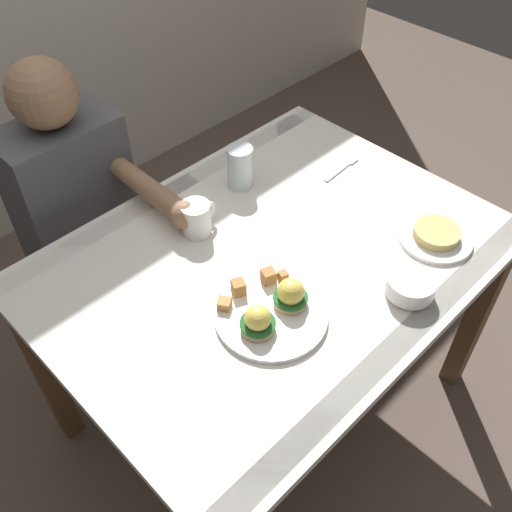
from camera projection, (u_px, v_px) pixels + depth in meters
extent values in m
plane|color=brown|center=(268.00, 401.00, 2.03)|extent=(6.00, 6.00, 0.00)
cube|color=white|center=(272.00, 259.00, 1.51)|extent=(1.20, 0.90, 0.03)
cube|color=#B23838|center=(398.00, 344.00, 1.30)|extent=(1.20, 0.06, 0.00)
cube|color=#B23838|center=(176.00, 188.00, 1.70)|extent=(1.20, 0.06, 0.00)
cube|color=brown|center=(477.00, 315.00, 1.85)|extent=(0.06, 0.06, 0.71)
cube|color=brown|center=(45.00, 370.00, 1.70)|extent=(0.06, 0.06, 0.71)
cube|color=brown|center=(294.00, 202.00, 2.25)|extent=(0.06, 0.06, 0.71)
cylinder|color=white|center=(271.00, 315.00, 1.35)|extent=(0.27, 0.27, 0.01)
cylinder|color=tan|center=(258.00, 327.00, 1.31)|extent=(0.08, 0.08, 0.02)
cylinder|color=#236028|center=(258.00, 323.00, 1.30)|extent=(0.08, 0.08, 0.01)
sphere|color=#F7DB56|center=(258.00, 318.00, 1.28)|extent=(0.06, 0.06, 0.06)
cylinder|color=tan|center=(290.00, 301.00, 1.36)|extent=(0.08, 0.08, 0.02)
cylinder|color=#236028|center=(290.00, 297.00, 1.35)|extent=(0.08, 0.08, 0.01)
sphere|color=#F7DB56|center=(291.00, 292.00, 1.34)|extent=(0.07, 0.07, 0.07)
cube|color=#B77A42|center=(283.00, 276.00, 1.41)|extent=(0.03, 0.03, 0.03)
cube|color=#B77A42|center=(239.00, 287.00, 1.38)|extent=(0.04, 0.04, 0.04)
cube|color=#B77A42|center=(268.00, 276.00, 1.41)|extent=(0.04, 0.04, 0.04)
cube|color=tan|center=(224.00, 304.00, 1.35)|extent=(0.04, 0.04, 0.02)
cylinder|color=white|center=(408.00, 293.00, 1.40)|extent=(0.10, 0.10, 0.01)
cylinder|color=white|center=(411.00, 285.00, 1.38)|extent=(0.12, 0.12, 0.04)
cube|color=#F4A85B|center=(404.00, 291.00, 1.36)|extent=(0.03, 0.03, 0.02)
cube|color=#B7E093|center=(410.00, 292.00, 1.36)|extent=(0.03, 0.03, 0.02)
cube|color=#B7E093|center=(411.00, 286.00, 1.37)|extent=(0.03, 0.03, 0.02)
cube|color=#F4A85B|center=(411.00, 286.00, 1.38)|extent=(0.04, 0.04, 0.02)
cube|color=#B7E093|center=(406.00, 276.00, 1.40)|extent=(0.03, 0.03, 0.03)
cube|color=#F4DB66|center=(416.00, 291.00, 1.37)|extent=(0.03, 0.03, 0.02)
cylinder|color=white|center=(196.00, 219.00, 1.53)|extent=(0.08, 0.08, 0.09)
cylinder|color=black|center=(195.00, 207.00, 1.50)|extent=(0.07, 0.07, 0.01)
torus|color=white|center=(208.00, 211.00, 1.55)|extent=(0.06, 0.02, 0.06)
cube|color=silver|center=(337.00, 172.00, 1.75)|extent=(0.12, 0.02, 0.00)
cube|color=silver|center=(352.00, 161.00, 1.79)|extent=(0.04, 0.03, 0.00)
cylinder|color=silver|center=(240.00, 167.00, 1.66)|extent=(0.08, 0.08, 0.13)
cylinder|color=silver|center=(240.00, 173.00, 1.68)|extent=(0.07, 0.07, 0.08)
cylinder|color=white|center=(435.00, 238.00, 1.54)|extent=(0.20, 0.20, 0.01)
cylinder|color=#DBBC70|center=(437.00, 233.00, 1.53)|extent=(0.12, 0.12, 0.02)
cylinder|color=#33333D|center=(97.00, 327.00, 1.98)|extent=(0.11, 0.11, 0.45)
cylinder|color=#33333D|center=(139.00, 299.00, 2.07)|extent=(0.11, 0.11, 0.45)
cube|color=#4C4C51|center=(73.00, 196.00, 1.73)|extent=(0.34, 0.20, 0.50)
sphere|color=#936B4C|center=(42.00, 94.00, 1.49)|extent=(0.19, 0.19, 0.19)
cylinder|color=#936B4C|center=(150.00, 190.00, 1.60)|extent=(0.06, 0.30, 0.06)
sphere|color=#936B4C|center=(185.00, 215.00, 1.52)|extent=(0.08, 0.08, 0.08)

